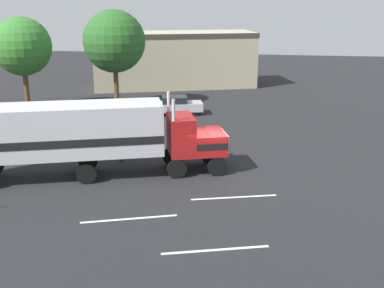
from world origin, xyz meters
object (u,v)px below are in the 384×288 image
object	(u,v)px
person_bystander	(121,147)
tree_left	(22,47)
parked_car	(176,105)
tree_center	(114,42)
semi_truck	(87,133)

from	to	relation	value
person_bystander	tree_left	bearing A→B (deg)	135.93
parked_car	tree_left	world-z (taller)	tree_left
person_bystander	parked_car	world-z (taller)	person_bystander
tree_left	tree_center	xyz separation A→B (m)	(7.40, 2.52, 0.31)
parked_car	tree_left	bearing A→B (deg)	-176.50
semi_truck	person_bystander	world-z (taller)	semi_truck
semi_truck	person_bystander	distance (m)	3.47
person_bystander	tree_center	size ratio (longest dim) A/B	0.19
tree_left	tree_center	bearing A→B (deg)	18.82
parked_car	tree_left	distance (m)	14.11
tree_left	tree_center	distance (m)	7.82
semi_truck	tree_left	bearing A→B (deg)	127.26
person_bystander	tree_center	world-z (taller)	tree_center
person_bystander	tree_left	size ratio (longest dim) A/B	0.20
semi_truck	person_bystander	bearing A→B (deg)	71.34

